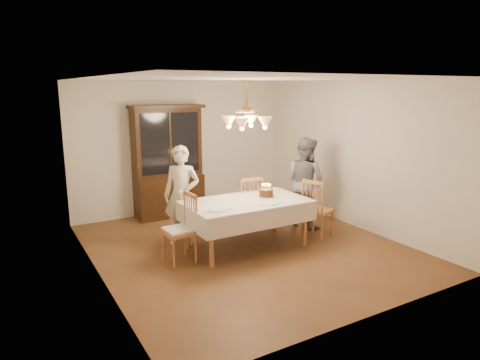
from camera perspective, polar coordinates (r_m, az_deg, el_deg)
ground at (r=6.87m, az=0.85°, el=-8.89°), size 5.00×5.00×0.00m
room_shell at (r=6.47m, az=0.89°, el=4.28°), size 5.00×5.00×5.00m
dining_table at (r=6.66m, az=0.87°, el=-3.40°), size 1.90×1.10×0.76m
china_hutch at (r=8.39m, az=-9.59°, el=2.20°), size 1.38×0.54×2.16m
chair_far_side at (r=7.45m, az=1.01°, el=-3.62°), size 0.50×0.48×1.00m
chair_left_end at (r=6.25m, az=-8.05°, el=-6.78°), size 0.44×0.46×1.00m
chair_right_end at (r=7.33m, az=10.28°, el=-4.09°), size 0.54×0.56×1.00m
elderly_woman at (r=6.85m, az=-7.77°, el=-2.08°), size 0.69×0.67×1.60m
adult_in_grey at (r=7.78m, az=8.64°, el=-0.26°), size 0.77×0.90×1.62m
birthday_cake at (r=6.84m, az=3.51°, el=-1.79°), size 0.30×0.30×0.22m
place_setting_near_left at (r=6.14m, az=-2.94°, el=-3.97°), size 0.41×0.26×0.02m
place_setting_near_right at (r=6.47m, az=4.17°, el=-3.13°), size 0.38×0.23×0.02m
place_setting_far_left at (r=6.67m, az=-5.04°, el=-2.69°), size 0.40×0.25×0.02m
chandelier at (r=6.43m, az=0.90°, el=7.77°), size 0.62×0.62×0.73m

